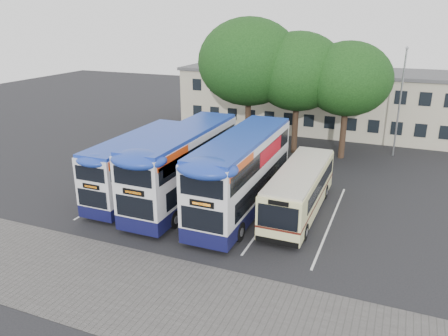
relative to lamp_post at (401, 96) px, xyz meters
name	(u,v)px	position (x,y,z in m)	size (l,w,h in m)	color
ground	(249,252)	(-6.00, -19.97, -5.08)	(120.00, 120.00, 0.00)	black
paving_strip	(166,298)	(-8.00, -24.97, -5.08)	(40.00, 6.00, 0.01)	#595654
bay_lines	(220,203)	(-9.75, -14.97, -5.08)	(14.12, 11.00, 0.01)	silver
depot_building	(337,100)	(-6.00, 7.02, -1.93)	(32.40, 8.40, 6.20)	#B9AA95
lamp_post	(401,96)	(0.00, 0.00, 0.00)	(0.25, 1.05, 9.06)	gray
tree_left	(249,62)	(-12.23, -2.79, 2.56)	(8.65, 8.65, 11.33)	black
tree_mid	(298,72)	(-8.09, -2.29, 1.89)	(7.62, 7.62, 10.23)	black
tree_right	(348,79)	(-4.04, -2.28, 1.49)	(6.95, 6.95, 9.55)	black
bus_dd_left	(140,163)	(-15.22, -15.56, -2.85)	(2.36, 9.72, 4.05)	#10113C
bus_dd_mid	(184,163)	(-12.03, -15.35, -2.50)	(2.73, 11.27, 4.70)	#10113C
bus_dd_right	(242,170)	(-8.13, -15.32, -2.48)	(2.75, 11.35, 4.73)	#10113C
bus_single	(300,188)	(-4.81, -14.35, -3.47)	(2.43, 9.55, 2.85)	beige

